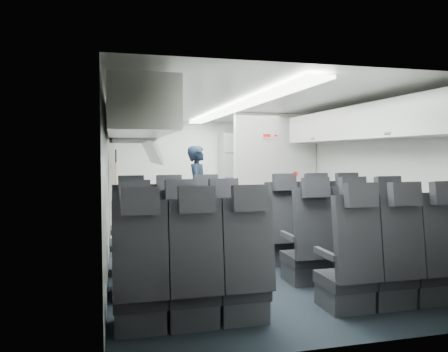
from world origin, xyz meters
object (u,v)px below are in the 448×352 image
seat_row_mid (265,251)px  seat_row_rear (298,273)px  boarding_door (112,185)px  flight_attendant (198,190)px  carry_on_bag (134,129)px  galley_unit (241,179)px  seat_row_front (242,236)px

seat_row_mid → seat_row_rear: (0.00, -0.90, 0.00)m
seat_row_mid → seat_row_rear: 0.90m
boarding_door → flight_attendant: boarding_door is taller
seat_row_mid → seat_row_rear: bearing=-90.0°
seat_row_mid → boarding_door: bearing=118.8°
seat_row_mid → seat_row_rear: same height
seat_row_rear → carry_on_bag: size_ratio=7.59×
galley_unit → carry_on_bag: (-2.32, -3.16, 0.85)m
seat_row_rear → boarding_door: 4.25m
seat_row_front → seat_row_rear: same height
galley_unit → flight_attendant: bearing=-139.6°
seat_row_rear → carry_on_bag: 2.72m
boarding_door → carry_on_bag: 2.18m
boarding_door → carry_on_bag: carry_on_bag is taller
seat_row_front → seat_row_rear: size_ratio=1.00×
seat_row_front → seat_row_mid: (0.00, -0.90, 0.00)m
seat_row_rear → flight_attendant: size_ratio=2.04×
flight_attendant → carry_on_bag: bearing=171.3°
galley_unit → boarding_door: 2.84m
seat_row_rear → boarding_door: bearing=112.9°
seat_row_front → boarding_door: bearing=128.2°
seat_row_front → flight_attendant: (-0.13, 2.34, 0.41)m
seat_row_rear → flight_attendant: bearing=91.8°
seat_row_front → galley_unit: (0.95, 3.25, 0.55)m
flight_attendant → carry_on_bag: carry_on_bag is taller
seat_row_rear → flight_attendant: 4.16m
seat_row_mid → flight_attendant: 3.27m
seat_row_mid → galley_unit: size_ratio=1.75×
seat_row_mid → seat_row_rear: size_ratio=1.00×
galley_unit → boarding_door: (-2.59, -1.17, 0.00)m
seat_row_rear → carry_on_bag: bearing=125.9°
boarding_door → carry_on_bag: bearing=-82.3°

